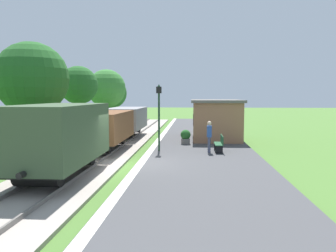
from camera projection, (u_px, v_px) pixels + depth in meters
ground_plane at (132, 169)px, 15.29m from camera, size 160.00×160.00×0.00m
platform_slab at (202, 167)px, 15.04m from camera, size 6.00×60.00×0.25m
platform_edge_stripe at (141, 163)px, 15.24m from camera, size 0.36×60.00×0.01m
track_ballast at (81, 166)px, 15.46m from camera, size 3.80×60.00×0.12m
rail_near at (96, 164)px, 15.40m from camera, size 0.07×60.00×0.14m
rail_far at (65, 163)px, 15.50m from camera, size 0.07×60.00×0.14m
freight_train at (101, 128)px, 18.96m from camera, size 2.50×19.40×2.72m
station_hut at (216, 119)px, 24.05m from camera, size 3.50×5.80×2.78m
bench_near_hut at (220, 143)px, 18.35m from camera, size 0.42×1.50×0.91m
bench_down_platform at (210, 127)px, 28.03m from camera, size 0.42×1.50×0.91m
person_waiting at (209, 136)px, 18.00m from camera, size 0.25×0.38×1.71m
potted_planter at (186, 137)px, 21.30m from camera, size 0.64×0.64×0.92m
lamp_post_near at (159, 105)px, 18.49m from camera, size 0.28×0.28×3.70m
tree_trackside_mid at (32, 79)px, 19.20m from camera, size 4.17×4.17×6.38m
tree_trackside_far at (79, 85)px, 27.80m from camera, size 3.17×3.17×5.78m
tree_field_left at (107, 89)px, 36.35m from camera, size 4.13×4.13×6.17m
tree_field_distant at (111, 93)px, 41.91m from camera, size 3.86×3.86×5.59m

